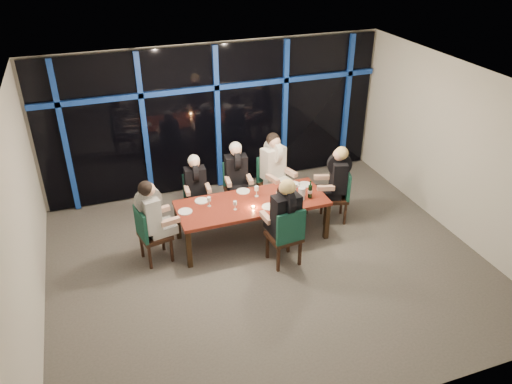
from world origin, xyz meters
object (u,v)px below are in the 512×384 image
Objects in this scene: diner_far_left at (195,180)px; diner_far_right at (275,161)px; diner_far_mid at (236,168)px; diner_end_right at (336,173)px; chair_far_right at (271,179)px; water_pitcher at (302,193)px; chair_end_right at (339,193)px; diner_near_mid at (285,209)px; wine_bottle at (310,191)px; chair_far_mid at (236,185)px; diner_end_left at (152,210)px; chair_near_mid at (287,234)px; chair_end_left at (149,232)px; chair_far_left at (196,195)px; dining_table at (252,205)px.

diner_far_left is 1.54m from diner_far_right.
diner_end_right is (1.63, -0.87, 0.03)m from diner_far_mid.
chair_far_right is 1.07× the size of diner_end_right.
chair_end_right is at bearing 15.15° from water_pitcher.
diner_near_mid reaches higher than wine_bottle.
diner_far_mid is 1.51m from wine_bottle.
chair_far_mid is at bearing -102.48° from chair_end_right.
chair_far_mid is at bearing 90.00° from diner_far_mid.
diner_far_mid is at bearing -71.58° from diner_end_left.
diner_far_right is at bearing -81.17° from diner_end_left.
chair_far_mid is 0.94× the size of diner_near_mid.
chair_end_right is at bearing -24.01° from chair_far_mid.
chair_far_right is 1.22m from wine_bottle.
chair_far_mid is 1.97m from chair_end_right.
diner_far_right is at bearing -0.66° from diner_far_mid.
diner_far_right is 1.04× the size of diner_end_right.
chair_near_mid is 1.75m from diner_end_right.
diner_end_right is (1.62, -0.96, 0.42)m from chair_far_mid.
chair_end_left is 2.76m from diner_far_right.
diner_near_mid is at bearing -123.05° from diner_end_left.
diner_far_left is at bearing -58.76° from chair_end_left.
chair_far_right is 0.99× the size of chair_near_mid.
chair_far_left is 1.45m from diner_end_left.
diner_end_right is (0.93, -0.87, 0.38)m from chair_far_right.
diner_near_mid is (-0.46, -1.78, 0.43)m from chair_far_right.
diner_far_mid is at bearing -87.98° from chair_near_mid.
chair_far_left is at bearing -56.64° from chair_end_left.
water_pitcher is at bearing -12.99° from dining_table.
diner_far_mid is at bearing 130.21° from wine_bottle.
diner_far_left reaches higher than chair_end_left.
chair_far_mid is 0.87m from diner_far_right.
diner_far_left is at bearing -65.04° from chair_near_mid.
chair_end_left is at bearing -70.40° from chair_end_right.
chair_near_mid is at bearing -73.52° from dining_table.
chair_end_left is (-1.83, -1.11, 0.02)m from chair_far_mid.
chair_near_mid reaches higher than water_pitcher.
diner_end_left is 3.04× the size of wine_bottle.
chair_near_mid is at bearing 90.00° from diner_near_mid.
diner_far_mid is at bearing -90.00° from chair_far_mid.
chair_end_right is 3.12× the size of wine_bottle.
chair_near_mid is at bearing -135.47° from wine_bottle.
diner_end_left is (-1.71, -0.05, 0.29)m from dining_table.
wine_bottle is (0.25, -1.07, -0.14)m from diner_far_right.
water_pitcher is at bearing -101.50° from chair_far_right.
water_pitcher is (0.09, -1.07, -0.15)m from diner_far_right.
diner_near_mid is at bearing -76.49° from diner_far_mid.
diner_end_right is 3.04× the size of wine_bottle.
diner_far_right reaches higher than diner_end_left.
diner_far_right reaches higher than chair_end_left.
chair_far_mid is 2.14m from chair_end_left.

